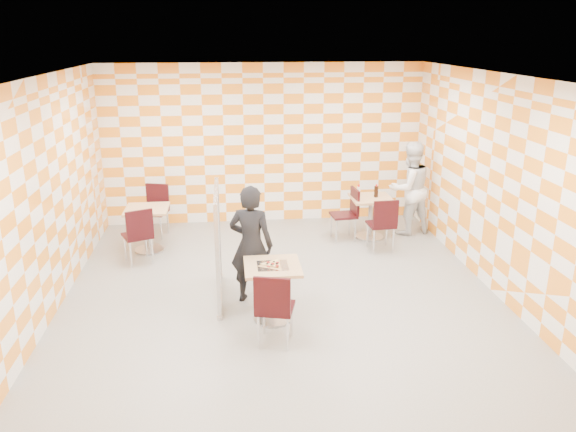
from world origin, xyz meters
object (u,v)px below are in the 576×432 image
object	(u,v)px
chair_main_front	(274,304)
second_table	(371,210)
man_dark	(251,245)
main_table	(273,283)
man_white	(410,188)
chair_empty_far	(156,206)
chair_empty_near	(139,232)
chair_second_side	(349,210)
partition	(218,244)
soda_bottle	(376,191)
chair_second_front	(383,221)
empty_table	(148,222)
sport_bottle	(359,191)

from	to	relation	value
chair_main_front	second_table	bearing A→B (deg)	59.99
man_dark	second_table	bearing A→B (deg)	-115.15
main_table	man_white	world-z (taller)	man_white
man_white	chair_empty_far	bearing A→B (deg)	-20.90
chair_empty_near	man_white	bearing A→B (deg)	11.97
man_white	chair_empty_near	bearing A→B (deg)	-4.00
chair_second_side	man_dark	distance (m)	2.90
chair_main_front	chair_empty_near	xyz separation A→B (m)	(-1.90, 2.69, 0.00)
partition	soda_bottle	distance (m)	3.48
chair_empty_near	chair_main_front	bearing A→B (deg)	-54.77
main_table	chair_second_side	xyz separation A→B (m)	(1.57, 2.80, 0.04)
main_table	partition	world-z (taller)	partition
chair_second_front	soda_bottle	world-z (taller)	soda_bottle
empty_table	partition	bearing A→B (deg)	-57.95
chair_empty_far	soda_bottle	distance (m)	3.94
second_table	chair_empty_far	xyz separation A→B (m)	(-3.80, 0.58, 0.04)
sport_bottle	chair_second_front	bearing A→B (deg)	-74.88
chair_second_front	sport_bottle	xyz separation A→B (m)	(-0.23, 0.85, 0.29)
main_table	chair_second_front	world-z (taller)	chair_second_front
empty_table	chair_empty_far	world-z (taller)	chair_empty_far
main_table	sport_bottle	size ratio (longest dim) A/B	3.75
chair_main_front	man_white	distance (m)	4.61
chair_second_side	sport_bottle	distance (m)	0.41
second_table	chair_empty_far	world-z (taller)	chair_empty_far
partition	sport_bottle	world-z (taller)	partition
man_dark	soda_bottle	size ratio (longest dim) A/B	7.12
empty_table	soda_bottle	bearing A→B (deg)	3.41
chair_empty_far	man_dark	xyz separation A→B (m)	(1.59, -2.86, 0.27)
second_table	chair_second_side	xyz separation A→B (m)	(-0.41, -0.04, 0.04)
main_table	chair_empty_near	xyz separation A→B (m)	(-1.94, 2.03, 0.04)
chair_second_front	man_dark	world-z (taller)	man_dark
chair_main_front	sport_bottle	world-z (taller)	sport_bottle
sport_bottle	main_table	bearing A→B (deg)	-120.82
chair_second_side	partition	size ratio (longest dim) A/B	0.60
chair_empty_near	chair_empty_far	bearing A→B (deg)	85.32
chair_empty_far	chair_second_front	bearing A→B (deg)	-18.42
chair_empty_near	chair_empty_far	distance (m)	1.39
soda_bottle	main_table	bearing A→B (deg)	-125.92
chair_second_side	partition	bearing A→B (deg)	-137.09
main_table	empty_table	bearing A→B (deg)	125.65
chair_second_side	chair_empty_near	bearing A→B (deg)	-167.66
chair_second_side	man_dark	bearing A→B (deg)	-128.87
chair_empty_near	partition	world-z (taller)	partition
chair_empty_near	man_dark	world-z (taller)	man_dark
chair_empty_near	empty_table	bearing A→B (deg)	83.67
man_dark	chair_empty_far	bearing A→B (deg)	-42.01
second_table	soda_bottle	distance (m)	0.35
second_table	partition	world-z (taller)	partition
chair_empty_far	man_white	size ratio (longest dim) A/B	0.55
partition	sport_bottle	distance (m)	3.35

